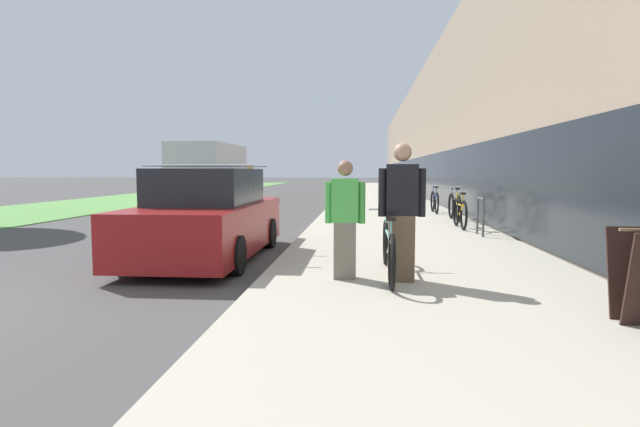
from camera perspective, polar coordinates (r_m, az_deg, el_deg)
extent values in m
cube|color=#B2AA99|center=(25.24, 6.97, 1.47)|extent=(4.58, 70.00, 0.13)
cube|color=gray|center=(34.25, 19.04, 8.11)|extent=(10.00, 70.00, 7.27)
cube|color=#1E2328|center=(33.34, 10.61, 4.28)|extent=(0.10, 63.00, 2.20)
cube|color=#5B9347|center=(31.83, -18.44, 1.86)|extent=(6.06, 70.00, 0.03)
torus|color=black|center=(7.69, 7.50, -3.25)|extent=(0.06, 0.69, 0.69)
torus|color=black|center=(6.04, 8.21, -5.49)|extent=(0.06, 0.69, 0.69)
cylinder|color=#7AD1C6|center=(6.83, 7.83, -2.50)|extent=(0.04, 1.42, 0.04)
cylinder|color=#7AD1C6|center=(6.52, 7.97, -3.74)|extent=(0.04, 0.85, 0.32)
cylinder|color=#7AD1C6|center=(6.28, 8.09, -1.84)|extent=(0.03, 0.03, 0.28)
cube|color=black|center=(6.27, 8.11, -0.55)|extent=(0.11, 0.22, 0.05)
cylinder|color=#7AD1C6|center=(7.51, 7.58, -0.68)|extent=(0.03, 0.03, 0.30)
cylinder|color=silver|center=(7.50, 7.59, 0.46)|extent=(0.52, 0.03, 0.03)
cube|color=brown|center=(6.56, 9.27, -3.93)|extent=(0.33, 0.24, 0.86)
cube|color=black|center=(6.49, 9.36, 2.69)|extent=(0.40, 0.24, 0.66)
cylinder|color=black|center=(6.48, 7.13, 2.40)|extent=(0.10, 0.10, 0.62)
cylinder|color=black|center=(6.52, 11.56, 2.36)|extent=(0.10, 0.10, 0.62)
sphere|color=tan|center=(6.49, 9.42, 6.92)|extent=(0.23, 0.23, 0.23)
cube|color=#756B5B|center=(6.63, 2.86, -4.24)|extent=(0.29, 0.21, 0.75)
cube|color=#4CB74C|center=(6.56, 2.89, 1.50)|extent=(0.35, 0.21, 0.58)
cylinder|color=#4CB74C|center=(6.57, 0.96, 1.25)|extent=(0.09, 0.09, 0.54)
cylinder|color=#4CB74C|center=(6.56, 4.82, 1.23)|extent=(0.09, 0.09, 0.54)
sphere|color=#936B51|center=(6.55, 2.90, 5.19)|extent=(0.21, 0.21, 0.21)
cylinder|color=#4C4C51|center=(11.30, 18.17, -0.52)|extent=(0.05, 0.05, 0.82)
cylinder|color=#4C4C51|center=(11.83, 17.56, -0.27)|extent=(0.05, 0.05, 0.82)
cylinder|color=#4C4C51|center=(11.54, 17.91, 1.64)|extent=(0.05, 0.55, 0.05)
torus|color=black|center=(13.43, 15.30, 0.17)|extent=(0.06, 0.72, 0.72)
torus|color=black|center=(12.49, 16.10, -0.19)|extent=(0.06, 0.72, 0.72)
cylinder|color=yellow|center=(12.94, 15.71, 0.96)|extent=(0.04, 0.82, 0.04)
cylinder|color=yellow|center=(12.76, 15.86, 0.44)|extent=(0.04, 0.50, 0.33)
cylinder|color=yellow|center=(12.63, 15.98, 1.54)|extent=(0.03, 0.03, 0.30)
cube|color=black|center=(12.62, 16.00, 2.22)|extent=(0.11, 0.22, 0.05)
cylinder|color=yellow|center=(13.33, 15.40, 1.76)|extent=(0.03, 0.03, 0.32)
cylinder|color=silver|center=(13.32, 15.41, 2.43)|extent=(0.52, 0.03, 0.03)
torus|color=black|center=(15.48, 14.76, 0.87)|extent=(0.06, 0.77, 0.77)
torus|color=black|center=(14.39, 15.51, 0.56)|extent=(0.06, 0.77, 0.77)
cylinder|color=black|center=(14.92, 15.14, 1.61)|extent=(0.04, 0.94, 0.04)
cylinder|color=black|center=(14.71, 15.28, 1.14)|extent=(0.04, 0.57, 0.35)
cylinder|color=black|center=(14.57, 15.40, 2.15)|extent=(0.03, 0.03, 0.32)
cube|color=black|center=(14.56, 15.42, 2.78)|extent=(0.11, 0.22, 0.05)
cylinder|color=black|center=(15.37, 14.85, 2.33)|extent=(0.03, 0.03, 0.33)
cylinder|color=silver|center=(15.36, 14.86, 2.96)|extent=(0.52, 0.03, 0.03)
torus|color=black|center=(17.91, 12.75, 1.38)|extent=(0.06, 0.73, 0.73)
torus|color=black|center=(16.97, 13.19, 1.18)|extent=(0.06, 0.73, 0.73)
cylinder|color=#2D56A8|center=(17.43, 12.98, 2.00)|extent=(0.04, 0.81, 0.04)
cylinder|color=#2D56A8|center=(17.24, 13.06, 1.63)|extent=(0.04, 0.50, 0.33)
cylinder|color=#2D56A8|center=(17.12, 13.13, 2.45)|extent=(0.03, 0.03, 0.30)
cube|color=black|center=(17.11, 13.14, 2.96)|extent=(0.11, 0.22, 0.05)
cylinder|color=#2D56A8|center=(17.82, 12.81, 2.58)|extent=(0.03, 0.03, 0.32)
cylinder|color=silver|center=(17.81, 12.82, 3.09)|extent=(0.52, 0.03, 0.03)
cube|color=#331E19|center=(5.77, 32.55, -5.73)|extent=(0.56, 0.20, 0.89)
cube|color=maroon|center=(9.07, -12.65, -1.53)|extent=(1.80, 4.48, 0.83)
cube|color=#1E2328|center=(9.02, -12.74, 3.05)|extent=(1.54, 2.24, 0.62)
cylinder|color=silver|center=(9.49, -11.88, 5.32)|extent=(1.92, 0.04, 0.04)
cylinder|color=silver|center=(8.55, -13.79, 5.34)|extent=(1.92, 0.04, 0.04)
cylinder|color=black|center=(10.63, -14.72, -2.08)|extent=(0.22, 0.60, 0.60)
cylinder|color=black|center=(10.20, -5.87, -2.24)|extent=(0.22, 0.60, 0.60)
cylinder|color=black|center=(8.18, -21.06, -4.32)|extent=(0.22, 0.60, 0.60)
cylinder|color=black|center=(7.60, -9.68, -4.74)|extent=(0.22, 0.60, 0.60)
cube|color=orange|center=(29.03, -10.29, 3.89)|extent=(2.27, 1.89, 1.71)
cube|color=silver|center=(25.39, -12.55, 4.75)|extent=(2.47, 5.68, 2.64)
cylinder|color=black|center=(28.89, -12.70, 2.51)|extent=(0.28, 0.84, 0.84)
cylinder|color=black|center=(28.29, -8.31, 2.53)|extent=(0.28, 0.84, 0.84)
cylinder|color=black|center=(24.72, -15.81, 2.07)|extent=(0.28, 0.84, 0.84)
cylinder|color=black|center=(24.01, -10.73, 2.09)|extent=(0.28, 0.84, 0.84)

